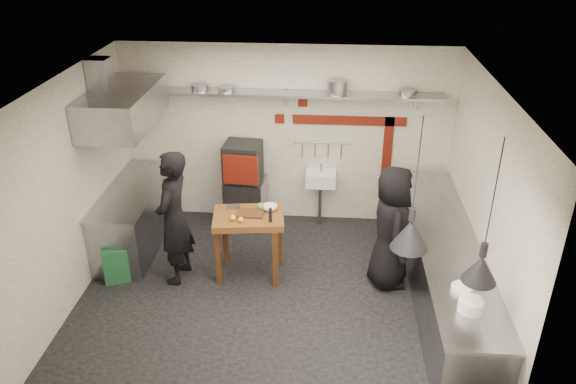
# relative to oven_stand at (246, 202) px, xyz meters

# --- Properties ---
(floor) EXTENTS (5.00, 5.00, 0.00)m
(floor) POSITION_rel_oven_stand_xyz_m (0.61, -1.75, -0.40)
(floor) COLOR black
(floor) RESTS_ON ground
(ceiling) EXTENTS (5.00, 5.00, 0.00)m
(ceiling) POSITION_rel_oven_stand_xyz_m (0.61, -1.75, 2.40)
(ceiling) COLOR silver
(ceiling) RESTS_ON floor
(wall_back) EXTENTS (5.00, 0.04, 2.80)m
(wall_back) POSITION_rel_oven_stand_xyz_m (0.61, 0.35, 1.00)
(wall_back) COLOR white
(wall_back) RESTS_ON floor
(wall_front) EXTENTS (5.00, 0.04, 2.80)m
(wall_front) POSITION_rel_oven_stand_xyz_m (0.61, -3.85, 1.00)
(wall_front) COLOR white
(wall_front) RESTS_ON floor
(wall_left) EXTENTS (0.04, 4.20, 2.80)m
(wall_left) POSITION_rel_oven_stand_xyz_m (-1.89, -1.75, 1.00)
(wall_left) COLOR white
(wall_left) RESTS_ON floor
(wall_right) EXTENTS (0.04, 4.20, 2.80)m
(wall_right) POSITION_rel_oven_stand_xyz_m (3.11, -1.75, 1.00)
(wall_right) COLOR white
(wall_right) RESTS_ON floor
(red_band_horiz) EXTENTS (1.70, 0.02, 0.14)m
(red_band_horiz) POSITION_rel_oven_stand_xyz_m (1.56, 0.33, 1.28)
(red_band_horiz) COLOR #62170D
(red_band_horiz) RESTS_ON wall_back
(red_band_vert) EXTENTS (0.14, 0.02, 1.10)m
(red_band_vert) POSITION_rel_oven_stand_xyz_m (2.16, 0.33, 0.80)
(red_band_vert) COLOR #62170D
(red_band_vert) RESTS_ON wall_back
(red_tile_a) EXTENTS (0.14, 0.02, 0.14)m
(red_tile_a) POSITION_rel_oven_stand_xyz_m (0.86, 0.33, 1.55)
(red_tile_a) COLOR #62170D
(red_tile_a) RESTS_ON wall_back
(red_tile_b) EXTENTS (0.14, 0.02, 0.14)m
(red_tile_b) POSITION_rel_oven_stand_xyz_m (0.51, 0.33, 1.28)
(red_tile_b) COLOR #62170D
(red_tile_b) RESTS_ON wall_back
(back_shelf) EXTENTS (4.60, 0.34, 0.04)m
(back_shelf) POSITION_rel_oven_stand_xyz_m (0.61, 0.17, 1.72)
(back_shelf) COLOR gray
(back_shelf) RESTS_ON wall_back
(shelf_bracket_left) EXTENTS (0.04, 0.06, 0.24)m
(shelf_bracket_left) POSITION_rel_oven_stand_xyz_m (-1.29, 0.32, 1.62)
(shelf_bracket_left) COLOR gray
(shelf_bracket_left) RESTS_ON wall_back
(shelf_bracket_mid) EXTENTS (0.04, 0.06, 0.24)m
(shelf_bracket_mid) POSITION_rel_oven_stand_xyz_m (0.61, 0.32, 1.62)
(shelf_bracket_mid) COLOR gray
(shelf_bracket_mid) RESTS_ON wall_back
(shelf_bracket_right) EXTENTS (0.04, 0.06, 0.24)m
(shelf_bracket_right) POSITION_rel_oven_stand_xyz_m (2.51, 0.32, 1.62)
(shelf_bracket_right) COLOR gray
(shelf_bracket_right) RESTS_ON wall_back
(pan_far_left) EXTENTS (0.27, 0.27, 0.09)m
(pan_far_left) POSITION_rel_oven_stand_xyz_m (-0.64, 0.17, 1.79)
(pan_far_left) COLOR gray
(pan_far_left) RESTS_ON back_shelf
(pan_mid_left) EXTENTS (0.32, 0.32, 0.07)m
(pan_mid_left) POSITION_rel_oven_stand_xyz_m (-0.25, 0.17, 1.78)
(pan_mid_left) COLOR gray
(pan_mid_left) RESTS_ON back_shelf
(stock_pot) EXTENTS (0.37, 0.37, 0.20)m
(stock_pot) POSITION_rel_oven_stand_xyz_m (1.36, 0.17, 1.84)
(stock_pot) COLOR gray
(stock_pot) RESTS_ON back_shelf
(pan_right) EXTENTS (0.30, 0.30, 0.08)m
(pan_right) POSITION_rel_oven_stand_xyz_m (2.35, 0.17, 1.78)
(pan_right) COLOR gray
(pan_right) RESTS_ON back_shelf
(oven_stand) EXTENTS (0.64, 0.59, 0.80)m
(oven_stand) POSITION_rel_oven_stand_xyz_m (0.00, 0.00, 0.00)
(oven_stand) COLOR gray
(oven_stand) RESTS_ON floor
(combi_oven) EXTENTS (0.58, 0.55, 0.58)m
(combi_oven) POSITION_rel_oven_stand_xyz_m (-0.03, 0.03, 0.69)
(combi_oven) COLOR black
(combi_oven) RESTS_ON oven_stand
(oven_door) EXTENTS (0.53, 0.08, 0.46)m
(oven_door) POSITION_rel_oven_stand_xyz_m (-0.02, -0.29, 0.69)
(oven_door) COLOR #62170D
(oven_door) RESTS_ON combi_oven
(oven_glass) EXTENTS (0.40, 0.05, 0.34)m
(oven_glass) POSITION_rel_oven_stand_xyz_m (-0.01, -0.29, 0.69)
(oven_glass) COLOR black
(oven_glass) RESTS_ON oven_door
(hand_sink) EXTENTS (0.46, 0.34, 0.22)m
(hand_sink) POSITION_rel_oven_stand_xyz_m (1.16, 0.17, 0.38)
(hand_sink) COLOR white
(hand_sink) RESTS_ON wall_back
(sink_tap) EXTENTS (0.03, 0.03, 0.14)m
(sink_tap) POSITION_rel_oven_stand_xyz_m (1.16, 0.17, 0.56)
(sink_tap) COLOR gray
(sink_tap) RESTS_ON hand_sink
(sink_drain) EXTENTS (0.06, 0.06, 0.66)m
(sink_drain) POSITION_rel_oven_stand_xyz_m (1.16, 0.13, -0.06)
(sink_drain) COLOR gray
(sink_drain) RESTS_ON floor
(utensil_rail) EXTENTS (0.90, 0.02, 0.02)m
(utensil_rail) POSITION_rel_oven_stand_xyz_m (1.16, 0.31, 0.92)
(utensil_rail) COLOR gray
(utensil_rail) RESTS_ON wall_back
(counter_right) EXTENTS (0.70, 3.80, 0.90)m
(counter_right) POSITION_rel_oven_stand_xyz_m (2.76, -1.75, 0.05)
(counter_right) COLOR gray
(counter_right) RESTS_ON floor
(counter_right_top) EXTENTS (0.76, 3.90, 0.03)m
(counter_right_top) POSITION_rel_oven_stand_xyz_m (2.76, -1.75, 0.52)
(counter_right_top) COLOR gray
(counter_right_top) RESTS_ON counter_right
(plate_stack) EXTENTS (0.31, 0.31, 0.13)m
(plate_stack) POSITION_rel_oven_stand_xyz_m (2.73, -3.10, 0.60)
(plate_stack) COLOR white
(plate_stack) RESTS_ON counter_right_top
(small_bowl_right) EXTENTS (0.25, 0.25, 0.05)m
(small_bowl_right) POSITION_rel_oven_stand_xyz_m (2.71, -2.77, 0.56)
(small_bowl_right) COLOR white
(small_bowl_right) RESTS_ON counter_right_top
(counter_left) EXTENTS (0.70, 1.90, 0.90)m
(counter_left) POSITION_rel_oven_stand_xyz_m (-1.54, -0.70, 0.05)
(counter_left) COLOR gray
(counter_left) RESTS_ON floor
(counter_left_top) EXTENTS (0.76, 2.00, 0.03)m
(counter_left_top) POSITION_rel_oven_stand_xyz_m (-1.54, -0.70, 0.52)
(counter_left_top) COLOR gray
(counter_left_top) RESTS_ON counter_left
(extractor_hood) EXTENTS (0.78, 1.60, 0.50)m
(extractor_hood) POSITION_rel_oven_stand_xyz_m (-1.49, -0.70, 1.75)
(extractor_hood) COLOR gray
(extractor_hood) RESTS_ON ceiling
(hood_duct) EXTENTS (0.28, 0.28, 0.50)m
(hood_duct) POSITION_rel_oven_stand_xyz_m (-1.74, -0.70, 2.15)
(hood_duct) COLOR gray
(hood_duct) RESTS_ON ceiling
(green_bin) EXTENTS (0.43, 0.43, 0.50)m
(green_bin) POSITION_rel_oven_stand_xyz_m (-1.55, -1.56, -0.15)
(green_bin) COLOR #1E5B33
(green_bin) RESTS_ON floor
(prep_table) EXTENTS (0.99, 0.75, 0.92)m
(prep_table) POSITION_rel_oven_stand_xyz_m (0.24, -1.32, 0.06)
(prep_table) COLOR brown
(prep_table) RESTS_ON floor
(cutting_board) EXTENTS (0.35, 0.25, 0.02)m
(cutting_board) POSITION_rel_oven_stand_xyz_m (0.27, -1.29, 0.53)
(cutting_board) COLOR #4E2914
(cutting_board) RESTS_ON prep_table
(pepper_mill) EXTENTS (0.05, 0.05, 0.20)m
(pepper_mill) POSITION_rel_oven_stand_xyz_m (0.55, -1.47, 0.62)
(pepper_mill) COLOR black
(pepper_mill) RESTS_ON prep_table
(lemon_a) EXTENTS (0.08, 0.08, 0.08)m
(lemon_a) POSITION_rel_oven_stand_xyz_m (0.06, -1.48, 0.56)
(lemon_a) COLOR gold
(lemon_a) RESTS_ON prep_table
(lemon_b) EXTENTS (0.07, 0.07, 0.07)m
(lemon_b) POSITION_rel_oven_stand_xyz_m (0.17, -1.51, 0.56)
(lemon_b) COLOR gold
(lemon_b) RESTS_ON prep_table
(veg_ball) EXTENTS (0.10, 0.10, 0.10)m
(veg_ball) POSITION_rel_oven_stand_xyz_m (0.38, -1.16, 0.57)
(veg_ball) COLOR #599938
(veg_ball) RESTS_ON prep_table
(steel_tray) EXTENTS (0.19, 0.16, 0.03)m
(steel_tray) POSITION_rel_oven_stand_xyz_m (0.02, -1.14, 0.54)
(steel_tray) COLOR gray
(steel_tray) RESTS_ON prep_table
(bowl) EXTENTS (0.25, 0.25, 0.06)m
(bowl) POSITION_rel_oven_stand_xyz_m (0.51, -1.15, 0.55)
(bowl) COLOR white
(bowl) RESTS_ON prep_table
(heat_lamp_near) EXTENTS (0.47, 0.47, 1.45)m
(heat_lamp_near) POSITION_rel_oven_stand_xyz_m (2.13, -2.64, 1.67)
(heat_lamp_near) COLOR black
(heat_lamp_near) RESTS_ON ceiling
(heat_lamp_far) EXTENTS (0.34, 0.34, 1.48)m
(heat_lamp_far) POSITION_rel_oven_stand_xyz_m (2.74, -3.14, 1.66)
(heat_lamp_far) COLOR black
(heat_lamp_far) RESTS_ON ceiling
(chef_left) EXTENTS (0.53, 0.73, 1.85)m
(chef_left) POSITION_rel_oven_stand_xyz_m (-0.71, -1.49, 0.53)
(chef_left) COLOR black
(chef_left) RESTS_ON floor
(chef_right) EXTENTS (0.62, 0.88, 1.69)m
(chef_right) POSITION_rel_oven_stand_xyz_m (2.10, -1.37, 0.44)
(chef_right) COLOR black
(chef_right) RESTS_ON floor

